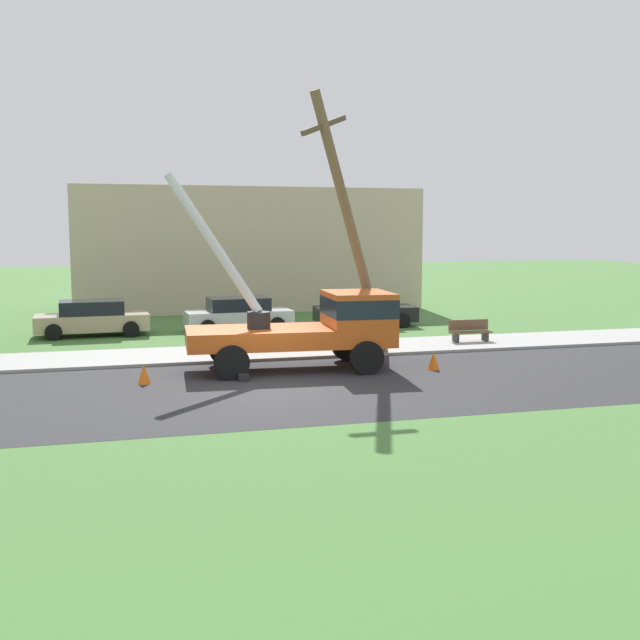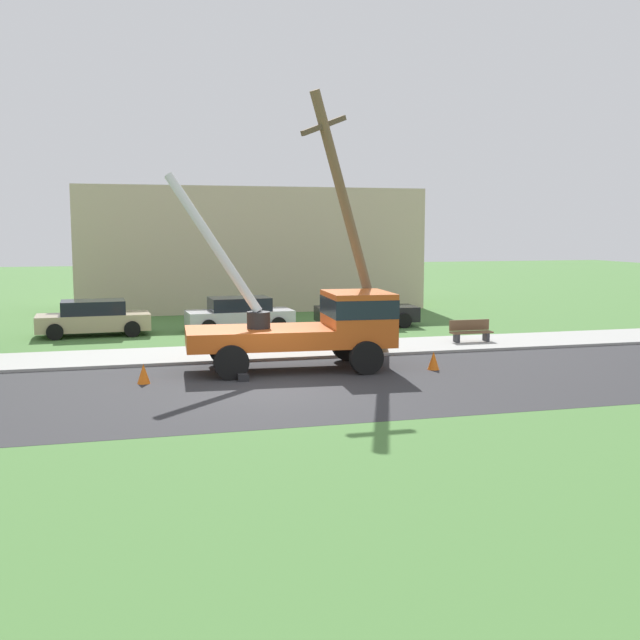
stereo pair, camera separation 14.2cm
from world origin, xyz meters
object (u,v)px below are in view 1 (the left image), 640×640
(parked_sedan_black, at_px, (365,310))
(park_bench, at_px, (470,332))
(utility_truck, at_px, (317,323))
(traffic_cone_behind, at_px, (144,374))
(parked_sedan_silver, at_px, (238,314))
(leaning_utility_pole, at_px, (350,226))
(traffic_cone_ahead, at_px, (434,360))
(parked_sedan_tan, at_px, (92,318))

(parked_sedan_black, height_order, park_bench, parked_sedan_black)
(utility_truck, distance_m, traffic_cone_behind, 5.43)
(utility_truck, height_order, parked_sedan_silver, utility_truck)
(leaning_utility_pole, bearing_deg, traffic_cone_ahead, -50.38)
(utility_truck, distance_m, parked_sedan_silver, 9.24)
(utility_truck, relative_size, park_bench, 4.22)
(parked_sedan_silver, xyz_separation_m, park_bench, (7.76, -5.83, -0.25))
(utility_truck, xyz_separation_m, parked_sedan_tan, (-6.85, 9.31, -0.70))
(leaning_utility_pole, xyz_separation_m, parked_sedan_silver, (-2.41, 7.91, -3.66))
(traffic_cone_behind, height_order, park_bench, park_bench)
(traffic_cone_behind, relative_size, park_bench, 0.35)
(parked_sedan_silver, bearing_deg, traffic_cone_ahead, -66.99)
(parked_sedan_tan, bearing_deg, parked_sedan_black, -0.06)
(utility_truck, bearing_deg, parked_sedan_black, 63.18)
(parked_sedan_tan, bearing_deg, traffic_cone_ahead, -45.42)
(parked_sedan_black, bearing_deg, traffic_cone_ahead, -97.13)
(traffic_cone_behind, relative_size, parked_sedan_tan, 0.13)
(parked_sedan_tan, bearing_deg, parked_sedan_silver, -1.40)
(traffic_cone_ahead, xyz_separation_m, parked_sedan_silver, (-4.36, 10.26, 0.43))
(leaning_utility_pole, xyz_separation_m, traffic_cone_behind, (-6.67, -2.22, -4.09))
(parked_sedan_black, distance_m, park_bench, 6.33)
(parked_sedan_silver, height_order, parked_sedan_black, same)
(leaning_utility_pole, bearing_deg, traffic_cone_behind, -161.56)
(leaning_utility_pole, relative_size, parked_sedan_black, 1.90)
(leaning_utility_pole, relative_size, traffic_cone_ahead, 15.28)
(traffic_cone_ahead, height_order, parked_sedan_silver, parked_sedan_silver)
(parked_sedan_tan, distance_m, park_bench, 14.91)
(traffic_cone_ahead, relative_size, parked_sedan_black, 0.12)
(utility_truck, xyz_separation_m, parked_sedan_black, (4.70, 9.30, -0.70))
(traffic_cone_ahead, xyz_separation_m, park_bench, (3.41, 4.43, 0.18))
(traffic_cone_behind, bearing_deg, parked_sedan_black, 45.99)
(traffic_cone_behind, bearing_deg, leaning_utility_pole, 18.44)
(traffic_cone_behind, distance_m, parked_sedan_silver, 11.00)
(traffic_cone_behind, distance_m, parked_sedan_tan, 10.42)
(leaning_utility_pole, bearing_deg, utility_truck, -139.24)
(parked_sedan_silver, distance_m, parked_sedan_black, 5.66)
(traffic_cone_ahead, bearing_deg, leaning_utility_pole, 129.62)
(utility_truck, height_order, leaning_utility_pole, leaning_utility_pole)
(traffic_cone_behind, xyz_separation_m, parked_sedan_black, (9.92, 10.27, 0.43))
(leaning_utility_pole, height_order, traffic_cone_behind, leaning_utility_pole)
(traffic_cone_ahead, distance_m, parked_sedan_black, 10.48)
(utility_truck, relative_size, traffic_cone_ahead, 12.05)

